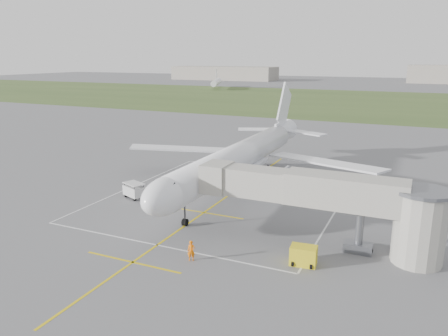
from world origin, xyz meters
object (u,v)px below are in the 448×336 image
at_px(baggage_cart, 134,190).
at_px(ramp_worker_nose, 191,251).
at_px(airliner, 239,157).
at_px(ramp_worker_wing, 211,173).
at_px(gpu_unit, 303,256).
at_px(jet_bridge, 336,201).

relative_size(baggage_cart, ramp_worker_nose, 1.77).
height_order(airliner, baggage_cart, airliner).
bearing_deg(ramp_worker_wing, ramp_worker_nose, 128.89).
height_order(baggage_cart, ramp_worker_wing, baggage_cart).
xyz_separation_m(gpu_unit, ramp_worker_nose, (-9.36, -3.37, 0.09)).
bearing_deg(ramp_worker_nose, jet_bridge, 13.05).
bearing_deg(jet_bridge, airliner, 137.81).
distance_m(gpu_unit, ramp_worker_nose, 9.95).
height_order(jet_bridge, ramp_worker_wing, jet_bridge).
xyz_separation_m(airliner, jet_bridge, (15.72, -14.25, 0.35)).
distance_m(airliner, baggage_cart, 14.74).
distance_m(jet_bridge, ramp_worker_wing, 27.68).
xyz_separation_m(baggage_cart, ramp_worker_wing, (4.94, 12.38, -0.11)).
bearing_deg(airliner, baggage_cart, -138.13).
bearing_deg(ramp_worker_nose, airliner, 79.04).
bearing_deg(ramp_worker_wing, airliner, 170.41).
distance_m(ramp_worker_nose, ramp_worker_wing, 27.10).
xyz_separation_m(airliner, ramp_worker_wing, (-5.74, 2.81, -3.48)).
xyz_separation_m(airliner, baggage_cart, (-10.68, -9.58, -3.37)).
bearing_deg(ramp_worker_nose, gpu_unit, -2.86).
height_order(jet_bridge, baggage_cart, jet_bridge).
bearing_deg(baggage_cart, ramp_worker_wing, 90.26).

